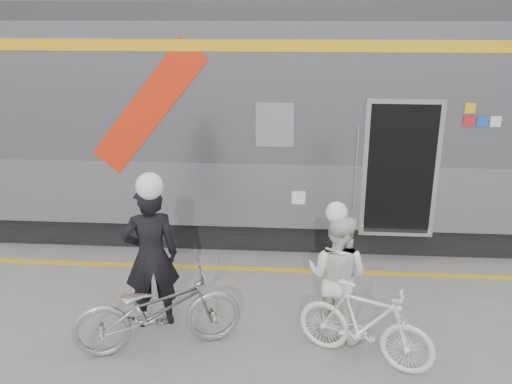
# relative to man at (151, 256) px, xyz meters

# --- Properties ---
(ground) EXTENTS (90.00, 90.00, 0.00)m
(ground) POSITION_rel_man_xyz_m (1.49, -0.51, -0.97)
(ground) COLOR slate
(ground) RESTS_ON ground
(train) EXTENTS (24.00, 3.17, 4.10)m
(train) POSITION_rel_man_xyz_m (1.29, 3.69, 1.09)
(train) COLOR black
(train) RESTS_ON ground
(safety_strip) EXTENTS (24.00, 0.12, 0.01)m
(safety_strip) POSITION_rel_man_xyz_m (1.49, 1.64, -0.96)
(safety_strip) COLOR gold
(safety_strip) RESTS_ON ground
(man) EXTENTS (0.82, 0.66, 1.93)m
(man) POSITION_rel_man_xyz_m (0.00, 0.00, 0.00)
(man) COLOR black
(man) RESTS_ON ground
(bicycle_left) EXTENTS (2.14, 1.32, 1.06)m
(bicycle_left) POSITION_rel_man_xyz_m (0.20, -0.55, -0.43)
(bicycle_left) COLOR #95979C
(bicycle_left) RESTS_ON ground
(woman) EXTENTS (0.98, 0.90, 1.64)m
(woman) POSITION_rel_man_xyz_m (2.37, -0.08, -0.15)
(woman) COLOR silver
(woman) RESTS_ON ground
(bicycle_right) EXTENTS (1.70, 1.12, 0.99)m
(bicycle_right) POSITION_rel_man_xyz_m (2.67, -0.63, -0.47)
(bicycle_right) COLOR white
(bicycle_right) RESTS_ON ground
(helmet_man) EXTENTS (0.33, 0.33, 0.33)m
(helmet_man) POSITION_rel_man_xyz_m (0.00, 0.00, 1.13)
(helmet_man) COLOR white
(helmet_man) RESTS_ON man
(helmet_woman) EXTENTS (0.26, 0.26, 0.26)m
(helmet_woman) POSITION_rel_man_xyz_m (2.37, -0.08, 0.80)
(helmet_woman) COLOR white
(helmet_woman) RESTS_ON woman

